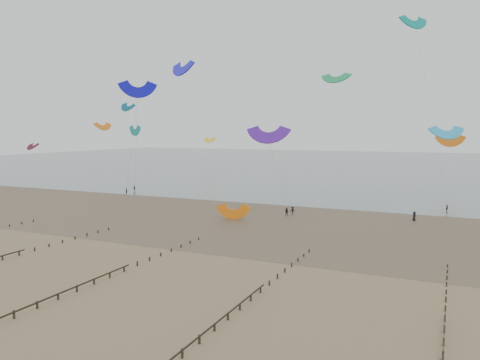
{
  "coord_description": "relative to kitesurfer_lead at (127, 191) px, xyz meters",
  "views": [
    {
      "loc": [
        40.05,
        -51.16,
        17.18
      ],
      "look_at": [
        3.87,
        28.0,
        8.0
      ],
      "focal_mm": 35.0,
      "sensor_mm": 36.0,
      "label": 1
    }
  ],
  "objects": [
    {
      "name": "sea_and_shore",
      "position": [
        36.63,
        -16.58,
        -0.88
      ],
      "size": [
        500.0,
        665.0,
        0.03
      ],
      "color": "#475654",
      "rests_on": "ground"
    },
    {
      "name": "kitesurfers",
      "position": [
        77.57,
        -1.39,
        -0.01
      ],
      "size": [
        123.32,
        23.51,
        1.83
      ],
      "color": "black",
      "rests_on": "ground"
    },
    {
      "name": "grounded_kite",
      "position": [
        42.2,
        -20.88,
        -0.89
      ],
      "size": [
        6.61,
        5.66,
        3.16
      ],
      "primitive_type": null,
      "rotation": [
        1.54,
        0.0,
        0.23
      ],
      "color": "orange",
      "rests_on": "ground"
    },
    {
      "name": "groynes",
      "position": [
        44.71,
        -70.03,
        -0.42
      ],
      "size": [
        72.16,
        50.16,
        1.0
      ],
      "color": "black",
      "rests_on": "ground"
    },
    {
      "name": "kites_airborne",
      "position": [
        47.94,
        32.8,
        18.58
      ],
      "size": [
        261.18,
        113.63,
        38.67
      ],
      "color": "yellow",
      "rests_on": "ground"
    },
    {
      "name": "kitesurfer_lead",
      "position": [
        0.0,
        0.0,
        0.0
      ],
      "size": [
        0.77,
        0.67,
        1.78
      ],
      "primitive_type": "imported",
      "rotation": [
        0.0,
        0.0,
        2.7
      ],
      "color": "black",
      "rests_on": "ground"
    },
    {
      "name": "ground",
      "position": [
        40.71,
        -50.98,
        -0.89
      ],
      "size": [
        500.0,
        500.0,
        0.0
      ],
      "primitive_type": "plane",
      "color": "brown",
      "rests_on": "ground"
    }
  ]
}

